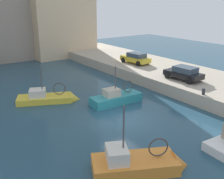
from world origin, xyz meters
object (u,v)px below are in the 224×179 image
(fishing_boat_orange, at_px, (141,168))
(parked_car_yellow, at_px, (136,58))
(fishing_boat_teal, at_px, (119,101))
(fishing_boat_yellow, at_px, (50,100))
(parked_car_black, at_px, (184,73))
(mooring_bollard_mid, at_px, (204,92))

(fishing_boat_orange, bearing_deg, parked_car_yellow, 50.82)
(fishing_boat_orange, distance_m, parked_car_yellow, 21.22)
(fishing_boat_teal, height_order, parked_car_yellow, fishing_boat_teal)
(fishing_boat_yellow, height_order, parked_car_black, fishing_boat_yellow)
(fishing_boat_yellow, distance_m, fishing_boat_orange, 12.90)
(parked_car_black, bearing_deg, fishing_boat_orange, -148.01)
(fishing_boat_yellow, distance_m, parked_car_black, 13.62)
(fishing_boat_orange, xyz_separation_m, parked_car_black, (12.60, 7.87, 1.79))
(parked_car_black, distance_m, mooring_bollard_mid, 4.64)
(fishing_boat_yellow, xyz_separation_m, mooring_bollard_mid, (10.34, -9.11, 1.36))
(fishing_boat_orange, relative_size, fishing_boat_teal, 1.02)
(fishing_boat_yellow, distance_m, mooring_bollard_mid, 13.84)
(fishing_boat_yellow, bearing_deg, parked_car_yellow, 14.70)
(fishing_boat_teal, xyz_separation_m, mooring_bollard_mid, (5.22, -5.20, 1.37))
(fishing_boat_orange, xyz_separation_m, fishing_boat_teal, (5.18, 8.99, -0.01))
(fishing_boat_teal, bearing_deg, parked_car_yellow, 42.14)
(fishing_boat_teal, distance_m, parked_car_black, 7.71)
(fishing_boat_yellow, height_order, mooring_bollard_mid, fishing_boat_yellow)
(fishing_boat_orange, bearing_deg, fishing_boat_teal, 60.04)
(parked_car_black, distance_m, parked_car_yellow, 8.56)
(parked_car_black, xyz_separation_m, parked_car_yellow, (0.76, 8.52, 0.00))
(fishing_boat_orange, height_order, parked_car_black, fishing_boat_orange)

